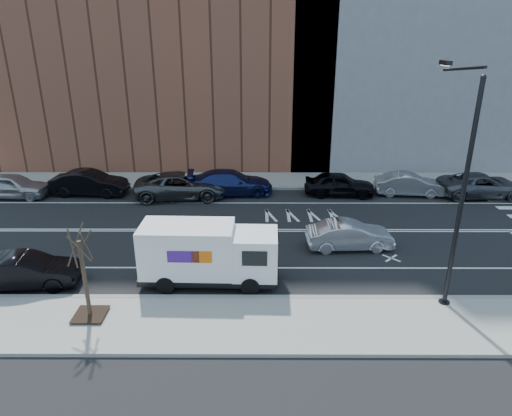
{
  "coord_description": "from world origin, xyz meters",
  "views": [
    {
      "loc": [
        -0.56,
        -23.21,
        10.43
      ],
      "look_at": [
        -0.64,
        -0.15,
        1.4
      ],
      "focal_mm": 32.0,
      "sensor_mm": 36.0,
      "label": 1
    }
  ],
  "objects_px": {
    "fedex_van": "(208,253)",
    "far_parked_a": "(13,186)",
    "far_parked_b": "(90,183)",
    "driving_sedan": "(350,235)"
  },
  "relations": [
    {
      "from": "fedex_van",
      "to": "far_parked_a",
      "type": "height_order",
      "value": "fedex_van"
    },
    {
      "from": "fedex_van",
      "to": "far_parked_b",
      "type": "distance_m",
      "value": 14.72
    },
    {
      "from": "far_parked_a",
      "to": "driving_sedan",
      "type": "relative_size",
      "value": 1.08
    },
    {
      "from": "fedex_van",
      "to": "driving_sedan",
      "type": "distance_m",
      "value": 7.67
    },
    {
      "from": "far_parked_a",
      "to": "far_parked_b",
      "type": "height_order",
      "value": "far_parked_b"
    },
    {
      "from": "driving_sedan",
      "to": "fedex_van",
      "type": "bearing_deg",
      "value": 113.4
    },
    {
      "from": "fedex_van",
      "to": "far_parked_a",
      "type": "bearing_deg",
      "value": 143.61
    },
    {
      "from": "far_parked_b",
      "to": "driving_sedan",
      "type": "distance_m",
      "value": 17.9
    },
    {
      "from": "fedex_van",
      "to": "far_parked_b",
      "type": "xyz_separation_m",
      "value": [
        -9.16,
        11.5,
        -0.61
      ]
    },
    {
      "from": "fedex_van",
      "to": "far_parked_a",
      "type": "xyz_separation_m",
      "value": [
        -14.09,
        10.99,
        -0.63
      ]
    }
  ]
}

